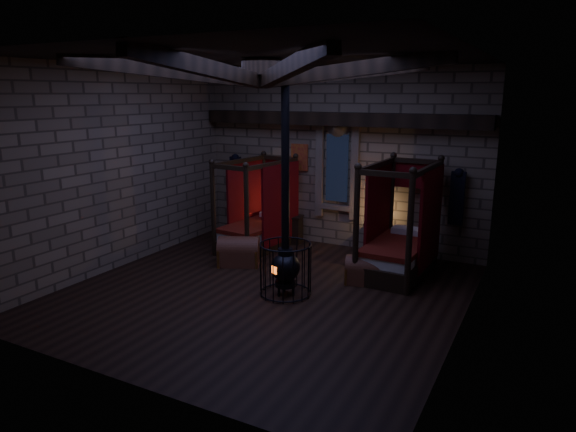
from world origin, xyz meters
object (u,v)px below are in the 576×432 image
at_px(bed_left, 259,227).
at_px(bed_right, 399,246).
at_px(trunk_right, 366,271).
at_px(stove, 285,263).
at_px(trunk_left, 239,252).

relative_size(bed_left, bed_right, 0.94).
xyz_separation_m(trunk_right, stove, (-1.12, -1.23, 0.35)).
height_order(trunk_left, stove, stove).
height_order(bed_left, bed_right, bed_right).
bearing_deg(stove, trunk_left, 171.96).
relative_size(bed_left, trunk_right, 2.48).
distance_m(bed_right, trunk_right, 1.04).
distance_m(bed_left, trunk_right, 3.27).
xyz_separation_m(bed_left, trunk_left, (0.27, -1.29, -0.24)).
distance_m(trunk_right, stove, 1.70).
height_order(bed_left, trunk_left, bed_left).
xyz_separation_m(bed_left, stove, (1.96, -2.31, 0.08)).
distance_m(bed_right, stove, 2.63).
bearing_deg(trunk_left, trunk_right, -20.32).
distance_m(bed_left, trunk_left, 1.34).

